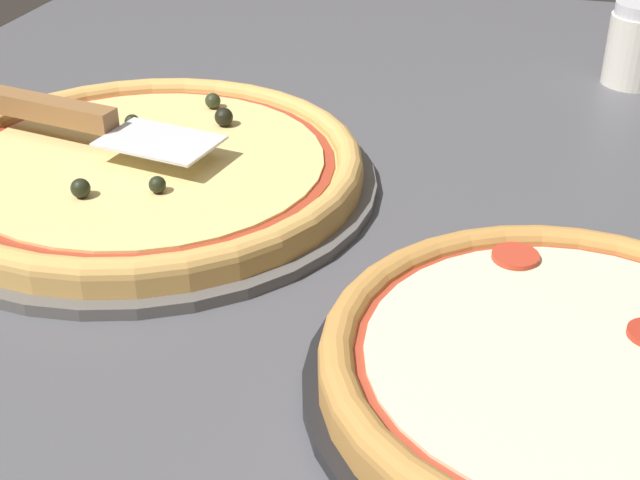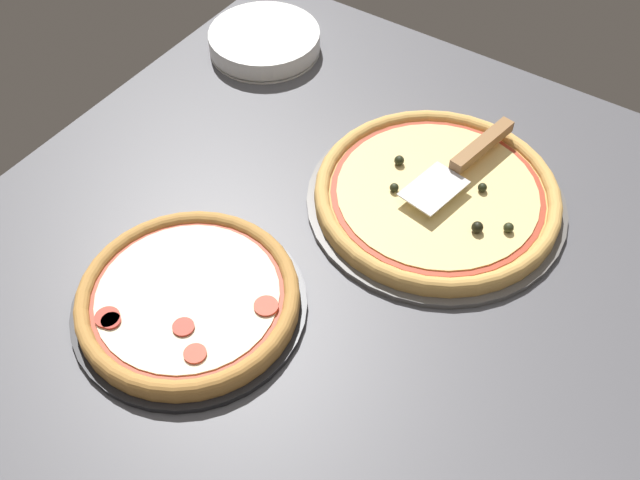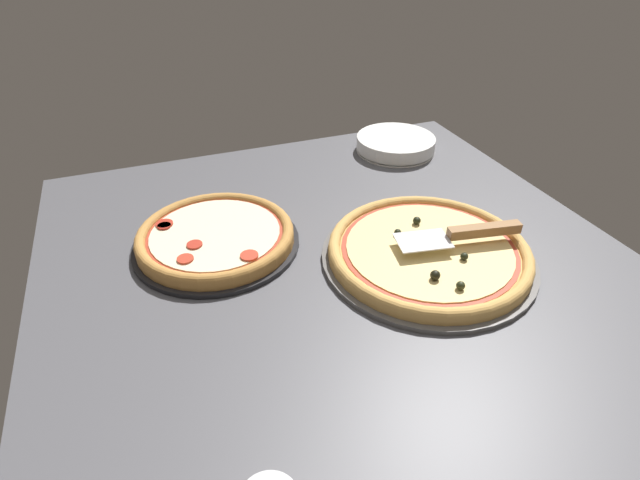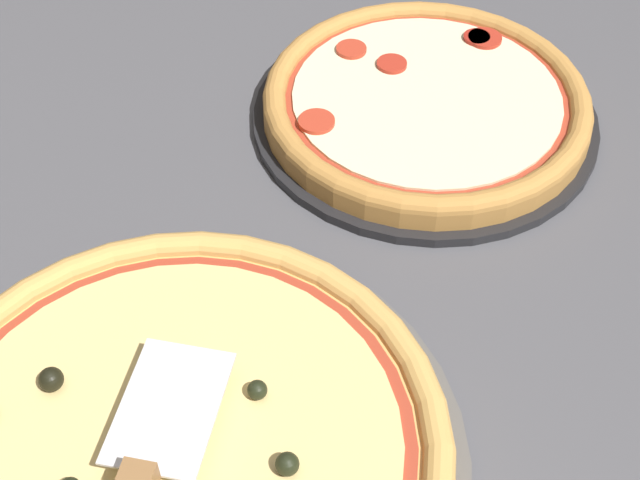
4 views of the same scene
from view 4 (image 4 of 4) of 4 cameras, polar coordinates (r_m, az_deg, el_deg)
ground_plane at (r=77.23cm, az=-11.76°, el=-3.61°), size 138.88×113.93×3.60cm
pizza_pan_front at (r=65.36cm, az=-9.35°, el=-13.71°), size 41.80×41.80×1.00cm
pizza_front at (r=63.79cm, az=-9.56°, el=-12.92°), size 39.29×39.29×3.80cm
pizza_pan_back at (r=89.26cm, az=6.70°, el=7.81°), size 33.83×33.83×1.00cm
pizza_back at (r=88.03cm, az=6.80°, el=8.81°), size 31.80×31.80×2.99cm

